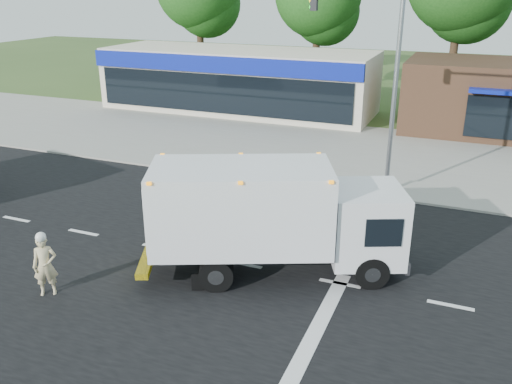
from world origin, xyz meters
TOP-DOWN VIEW (x-y plane):
  - ground at (0.00, 0.00)m, footprint 120.00×120.00m
  - road_asphalt at (0.00, 0.00)m, footprint 60.00×14.00m
  - sidewalk at (0.00, 8.20)m, footprint 60.00×2.40m
  - parking_apron at (0.00, 14.00)m, footprint 60.00×9.00m
  - lane_markings at (1.35, -1.35)m, footprint 55.20×7.00m
  - ems_box_truck at (0.88, -0.11)m, footprint 7.78×5.08m
  - emergency_worker at (-4.31, -3.55)m, footprint 0.77×0.72m
  - retail_strip_mall at (-9.00, 19.93)m, footprint 18.00×6.20m
  - brown_storefront at (7.00, 19.98)m, footprint 10.00×6.70m
  - traffic_signal_pole at (2.35, 7.60)m, footprint 3.51×0.25m

SIDE VIEW (x-z plane):
  - ground at x=0.00m, z-range 0.00..0.00m
  - road_asphalt at x=0.00m, z-range -0.01..0.01m
  - parking_apron at x=0.00m, z-range 0.00..0.02m
  - lane_markings at x=1.35m, z-range 0.01..0.02m
  - sidewalk at x=0.00m, z-range 0.00..0.12m
  - emergency_worker at x=-4.31m, z-range -0.02..1.85m
  - ems_box_truck at x=0.88m, z-range 0.25..3.57m
  - brown_storefront at x=7.00m, z-range 0.00..4.00m
  - retail_strip_mall at x=-9.00m, z-range 0.01..4.01m
  - traffic_signal_pole at x=2.35m, z-range 0.92..8.92m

